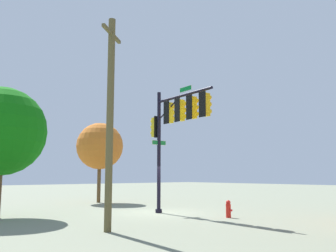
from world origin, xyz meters
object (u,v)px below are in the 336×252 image
(fire_hydrant, at_px, (228,209))
(tree_near, at_px, (1,131))
(utility_pole, at_px, (110,118))
(signal_pole_assembly, at_px, (175,121))
(tree_mid, at_px, (100,146))

(fire_hydrant, relative_size, tree_near, 0.13)
(utility_pole, xyz_separation_m, tree_near, (-7.07, -1.82, -0.02))
(signal_pole_assembly, distance_m, tree_near, 8.68)
(utility_pole, bearing_deg, signal_pole_assembly, 114.00)
(signal_pole_assembly, bearing_deg, utility_pole, -66.00)
(utility_pole, distance_m, tree_mid, 14.24)
(fire_hydrant, bearing_deg, signal_pole_assembly, -153.68)
(tree_near, xyz_separation_m, tree_mid, (-5.42, 8.66, 0.04))
(tree_near, bearing_deg, fire_hydrant, 50.34)
(utility_pole, relative_size, fire_hydrant, 9.69)
(utility_pole, distance_m, fire_hydrant, 7.69)
(utility_pole, height_order, fire_hydrant, utility_pole)
(signal_pole_assembly, xyz_separation_m, tree_mid, (-10.03, 1.34, -0.64))
(signal_pole_assembly, height_order, utility_pole, utility_pole)
(tree_near, bearing_deg, utility_pole, 14.42)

